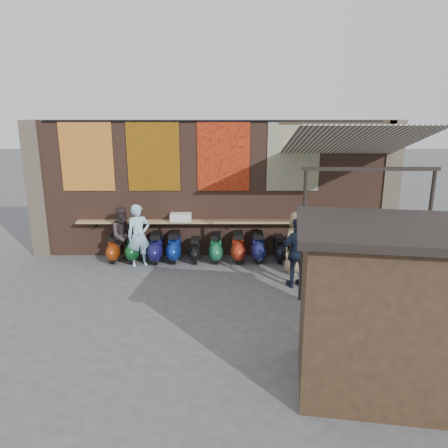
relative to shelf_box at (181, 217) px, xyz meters
name	(u,v)px	position (x,y,z in m)	size (l,w,h in m)	color
ground	(211,289)	(0.95, -2.30, -1.24)	(70.00, 70.00, 0.00)	#474749
brick_wall	(213,189)	(0.95, 0.40, 0.76)	(10.00, 0.40, 4.00)	brown
pier_left	(38,189)	(-4.25, 0.40, 0.76)	(0.50, 0.50, 4.00)	#4C4238
pier_right	(389,189)	(6.15, 0.40, 0.76)	(0.50, 0.50, 4.00)	#4C4238
eating_counter	(213,222)	(0.95, 0.03, -0.14)	(8.00, 0.32, 0.05)	#9E7A51
shelf_box	(181,217)	(0.00, 0.00, 0.00)	(0.61, 0.31, 0.24)	white
tapestry_redgold	(87,156)	(-2.65, 0.18, 1.76)	(1.50, 0.02, 2.00)	maroon
tapestry_sun	(153,156)	(-0.75, 0.18, 1.76)	(1.50, 0.02, 2.00)	orange
tapestry_orange	(223,156)	(1.25, 0.18, 1.76)	(1.50, 0.02, 2.00)	#B43816
tapestry_multi	(294,156)	(3.25, 0.18, 1.76)	(1.50, 0.02, 2.00)	teal
hang_rail	(213,121)	(0.95, 0.17, 2.74)	(0.06, 0.06, 9.50)	black
scooter_stool_0	(115,248)	(-1.93, -0.26, -0.87)	(0.36, 0.79, 0.75)	#8C310C
scooter_stool_1	(134,247)	(-1.37, -0.25, -0.83)	(0.39, 0.86, 0.82)	#0E481E
scooter_stool_2	(156,248)	(-0.70, -0.33, -0.83)	(0.39, 0.88, 0.83)	#161349
scooter_stool_3	(174,247)	(-0.19, -0.26, -0.83)	(0.39, 0.88, 0.83)	navy
scooter_stool_4	(195,250)	(0.43, -0.33, -0.90)	(0.32, 0.72, 0.68)	black
scooter_stool_5	(216,248)	(1.03, -0.27, -0.84)	(0.38, 0.84, 0.80)	#1B6D46
scooter_stool_6	(238,247)	(1.67, -0.28, -0.83)	(0.39, 0.87, 0.83)	#A02915
scooter_stool_7	(258,247)	(2.25, -0.26, -0.83)	(0.39, 0.87, 0.83)	navy
scooter_stool_8	(279,249)	(2.87, -0.28, -0.88)	(0.35, 0.77, 0.73)	black
scooter_stool_9	(298,249)	(3.42, -0.31, -0.87)	(0.36, 0.79, 0.75)	navy
diner_left	(139,235)	(-1.13, -0.63, -0.36)	(0.64, 0.42, 1.76)	#9ECFE7
diner_right	(124,235)	(-1.61, -0.38, -0.43)	(0.79, 0.62, 1.63)	#33272A
shopper_navy	(298,253)	(3.08, -2.13, -0.36)	(1.04, 0.43, 1.77)	black
shopper_grey	(390,252)	(5.35, -2.17, -0.31)	(1.20, 0.69, 1.86)	slate
shopper_tan	(297,243)	(3.21, -1.23, -0.38)	(0.84, 0.55, 1.72)	#847554
market_stall	(381,313)	(3.70, -6.15, 0.06)	(2.41, 1.80, 2.61)	black
stall_roof	(390,229)	(3.70, -6.15, 1.42)	(2.69, 2.07, 0.12)	black
stall_sign	(374,257)	(3.84, -5.23, 0.65)	(1.20, 0.04, 0.50)	gold
stall_shelf	(369,307)	(3.84, -5.23, -0.29)	(2.00, 0.10, 0.06)	#473321
awning_canvas	(353,141)	(4.45, -1.40, 2.31)	(3.20, 3.40, 0.03)	beige
awning_ledger	(338,122)	(4.45, 0.19, 2.71)	(3.30, 0.08, 0.12)	#33261C
awning_header	(371,169)	(4.45, -2.90, 1.84)	(3.00, 0.08, 0.08)	black
awning_post_left	(303,236)	(3.05, -2.90, 0.31)	(0.09, 0.09, 3.10)	black
awning_post_right	(427,236)	(5.85, -2.90, 0.31)	(0.09, 0.09, 3.10)	black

